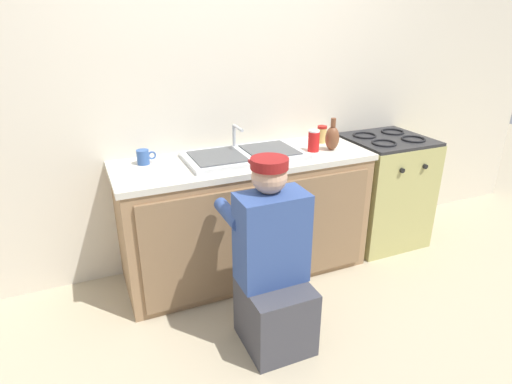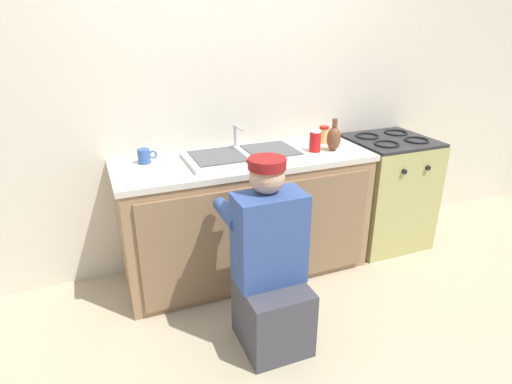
% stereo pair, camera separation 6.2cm
% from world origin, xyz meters
% --- Properties ---
extents(ground_plane, '(12.00, 12.00, 0.00)m').
position_xyz_m(ground_plane, '(0.00, 0.00, 0.00)').
color(ground_plane, tan).
extents(back_wall, '(6.00, 0.10, 2.50)m').
position_xyz_m(back_wall, '(0.00, 0.65, 1.25)').
color(back_wall, beige).
rests_on(back_wall, ground_plane).
extents(counter_cabinet, '(1.72, 0.62, 0.84)m').
position_xyz_m(counter_cabinet, '(0.00, 0.29, 0.42)').
color(counter_cabinet, '#997551').
rests_on(counter_cabinet, ground_plane).
extents(countertop, '(1.76, 0.62, 0.04)m').
position_xyz_m(countertop, '(0.00, 0.30, 0.86)').
color(countertop, beige).
rests_on(countertop, counter_cabinet).
extents(sink_double_basin, '(0.80, 0.44, 0.19)m').
position_xyz_m(sink_double_basin, '(0.00, 0.30, 0.90)').
color(sink_double_basin, silver).
rests_on(sink_double_basin, countertop).
extents(stove_range, '(0.62, 0.62, 0.90)m').
position_xyz_m(stove_range, '(1.22, 0.30, 0.45)').
color(stove_range, tan).
rests_on(stove_range, ground_plane).
extents(plumber_person, '(0.42, 0.61, 1.10)m').
position_xyz_m(plumber_person, '(-0.14, -0.45, 0.46)').
color(plumber_person, '#3F3F47').
rests_on(plumber_person, ground_plane).
extents(soda_cup_red, '(0.08, 0.08, 0.15)m').
position_xyz_m(soda_cup_red, '(0.51, 0.25, 0.96)').
color(soda_cup_red, red).
rests_on(soda_cup_red, countertop).
extents(vase_decorative, '(0.10, 0.10, 0.23)m').
position_xyz_m(vase_decorative, '(0.64, 0.22, 0.97)').
color(vase_decorative, brown).
rests_on(vase_decorative, countertop).
extents(condiment_jar, '(0.07, 0.07, 0.13)m').
position_xyz_m(condiment_jar, '(0.68, 0.41, 0.95)').
color(condiment_jar, '#DBB760').
rests_on(condiment_jar, countertop).
extents(coffee_mug, '(0.13, 0.08, 0.09)m').
position_xyz_m(coffee_mug, '(-0.65, 0.44, 0.93)').
color(coffee_mug, '#335699').
rests_on(coffee_mug, countertop).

